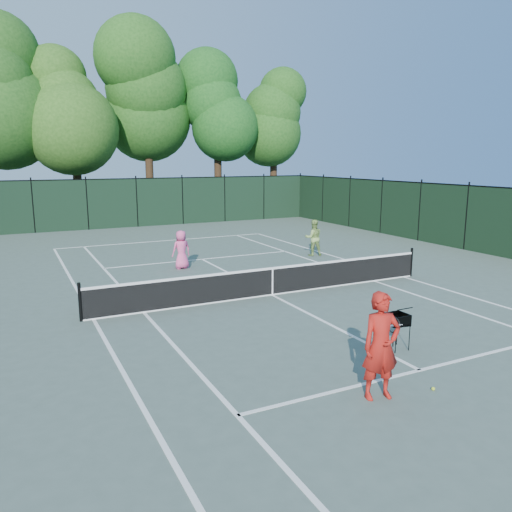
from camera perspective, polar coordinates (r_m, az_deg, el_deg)
name	(u,v)px	position (r m, az deg, el deg)	size (l,w,h in m)	color
ground	(272,295)	(15.93, 1.86, -4.49)	(90.00, 90.00, 0.00)	#4A5B50
sideline_doubles_left	(94,319)	(14.27, -18.07, -6.90)	(0.10, 23.77, 0.01)	white
sideline_doubles_right	(404,277)	(19.07, 16.54, -2.31)	(0.10, 23.77, 0.01)	white
sideline_singles_left	(144,313)	(14.51, -12.69, -6.32)	(0.10, 23.77, 0.01)	white
sideline_singles_right	(374,281)	(18.18, 13.37, -2.80)	(0.10, 23.77, 0.01)	white
baseline_far	(165,241)	(26.75, -10.30, 1.74)	(10.97, 0.10, 0.01)	white
service_line_near	(420,370)	(11.04, 18.20, -12.29)	(8.23, 0.10, 0.01)	white
service_line_far	(202,259)	(21.62, -6.21, -0.36)	(8.23, 0.10, 0.01)	white
center_service_line	(272,295)	(15.92, 1.86, -4.48)	(0.10, 12.80, 0.01)	white
tennis_net	(272,281)	(15.80, 1.87, -2.82)	(11.69, 0.09, 1.06)	black
fence_far	(137,203)	(32.44, -13.45, 5.91)	(24.00, 0.05, 3.00)	black
tree_2	(72,104)	(35.72, -20.26, 16.01)	(6.00, 6.00, 12.40)	black
tree_3	(146,89)	(37.28, -12.45, 18.16)	(7.00, 7.00, 14.45)	black
tree_4	(217,104)	(38.09, -4.48, 16.92)	(6.20, 6.20, 12.97)	black
tree_5	(274,113)	(40.63, 2.06, 15.97)	(5.80, 5.80, 12.23)	black
coach	(381,346)	(9.32, 14.10, -9.93)	(1.06, 0.61, 1.98)	#AA1A13
player_pink	(181,250)	(19.76, -8.53, 0.73)	(0.79, 0.56, 1.52)	#EB5391
player_green	(313,238)	(22.32, 6.58, 2.10)	(0.93, 0.82, 1.61)	#8AAD56
ball_hopper	(397,320)	(11.80, 15.86, -7.01)	(0.51, 0.51, 0.84)	black
loose_ball_near_cart	(433,389)	(10.24, 19.60, -14.10)	(0.07, 0.07, 0.07)	#BBDA2C
loose_ball_midcourt	(375,328)	(13.17, 13.47, -8.02)	(0.07, 0.07, 0.07)	#CFF532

